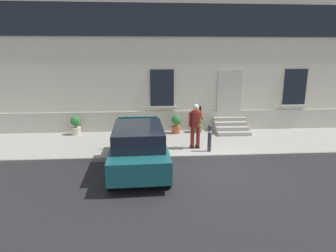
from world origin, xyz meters
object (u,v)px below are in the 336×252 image
(planter_cream, at_px, (76,125))
(planter_terracotta, at_px, (176,124))
(hatchback_car_teal, at_px, (139,147))
(person_on_phone, at_px, (196,123))
(bollard_near_person, at_px, (210,137))
(planter_olive, at_px, (198,123))
(planter_charcoal, at_px, (126,125))

(planter_cream, bearing_deg, planter_terracotta, -1.10)
(hatchback_car_teal, distance_m, planter_terracotta, 4.29)
(person_on_phone, xyz_separation_m, planter_cream, (-5.09, 2.39, -0.55))
(bollard_near_person, bearing_deg, planter_olive, 89.11)
(planter_terracotta, relative_size, planter_olive, 1.00)
(hatchback_car_teal, height_order, planter_charcoal, hatchback_car_teal)
(hatchback_car_teal, bearing_deg, planter_cream, 126.02)
(bollard_near_person, xyz_separation_m, planter_terracotta, (-0.98, 2.71, -0.11))
(planter_charcoal, relative_size, planter_olive, 1.00)
(planter_terracotta, xyz_separation_m, planter_olive, (1.03, 0.11, 0.00))
(person_on_phone, height_order, planter_olive, person_on_phone)
(hatchback_car_teal, xyz_separation_m, planter_terracotta, (1.63, 3.97, -0.18))
(person_on_phone, distance_m, planter_terracotta, 2.42)
(person_on_phone, bearing_deg, planter_olive, 69.19)
(planter_cream, height_order, planter_terracotta, same)
(planter_charcoal, height_order, planter_olive, same)
(bollard_near_person, distance_m, planter_charcoal, 4.20)
(bollard_near_person, xyz_separation_m, planter_cream, (-5.56, 2.80, -0.11))
(planter_cream, relative_size, planter_terracotta, 1.00)
(bollard_near_person, height_order, planter_cream, bollard_near_person)
(person_on_phone, bearing_deg, planter_charcoal, 132.72)
(bollard_near_person, distance_m, planter_olive, 2.82)
(planter_charcoal, xyz_separation_m, planter_olive, (3.31, 0.19, 0.00))
(bollard_near_person, relative_size, person_on_phone, 0.60)
(hatchback_car_teal, relative_size, planter_cream, 4.79)
(bollard_near_person, xyz_separation_m, person_on_phone, (-0.47, 0.41, 0.44))
(planter_olive, bearing_deg, hatchback_car_teal, -123.07)
(person_on_phone, bearing_deg, planter_cream, 146.08)
(hatchback_car_teal, distance_m, planter_olive, 4.87)
(planter_terracotta, height_order, planter_olive, same)
(bollard_near_person, height_order, planter_terracotta, bollard_near_person)
(person_on_phone, distance_m, planter_cream, 5.65)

